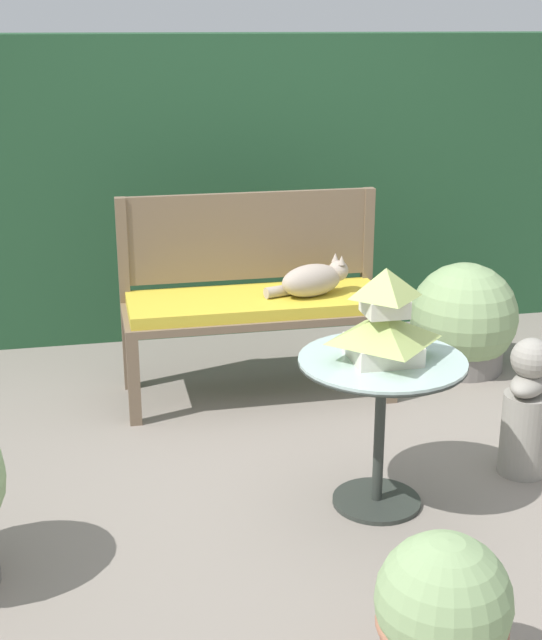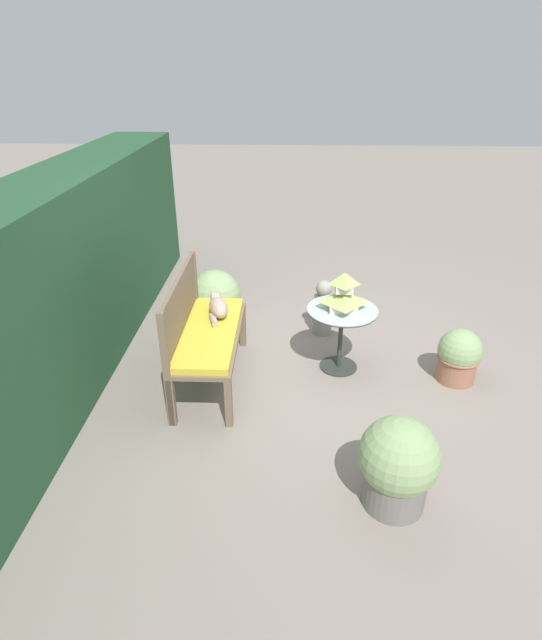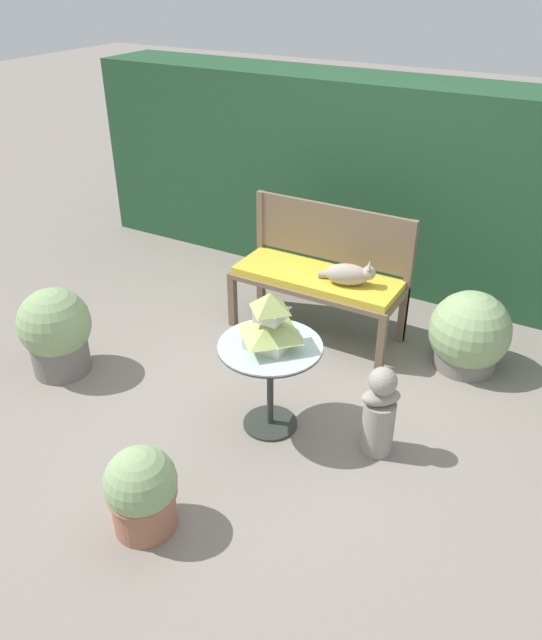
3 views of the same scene
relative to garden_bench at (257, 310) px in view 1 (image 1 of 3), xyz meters
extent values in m
plane|color=gray|center=(0.16, -0.90, -0.48)|extent=(30.00, 30.00, 0.00)
cube|color=#234C2D|center=(0.16, 1.38, 0.45)|extent=(6.40, 0.76, 1.86)
cube|color=brown|center=(-0.67, -0.24, -0.25)|extent=(0.06, 0.06, 0.46)
cube|color=brown|center=(0.67, -0.24, -0.25)|extent=(0.06, 0.06, 0.46)
cube|color=brown|center=(-0.67, 0.24, -0.25)|extent=(0.06, 0.06, 0.46)
cube|color=brown|center=(0.67, 0.24, -0.25)|extent=(0.06, 0.06, 0.46)
cube|color=brown|center=(0.00, 0.00, 0.00)|extent=(1.41, 0.54, 0.04)
cube|color=gold|center=(0.00, 0.00, 0.05)|extent=(1.35, 0.49, 0.06)
cube|color=brown|center=(-0.68, 0.25, 0.05)|extent=(0.06, 0.06, 1.06)
cube|color=brown|center=(0.68, 0.25, 0.05)|extent=(0.06, 0.06, 1.06)
cube|color=brown|center=(0.00, 0.25, 0.34)|extent=(1.35, 0.04, 0.47)
ellipsoid|color=#A89989|center=(0.28, -0.05, 0.16)|extent=(0.38, 0.26, 0.17)
sphere|color=#A89989|center=(0.44, 0.00, 0.19)|extent=(0.11, 0.11, 0.11)
cone|color=#A89989|center=(0.43, 0.03, 0.26)|extent=(0.04, 0.04, 0.05)
cone|color=#A89989|center=(0.45, -0.03, 0.26)|extent=(0.04, 0.04, 0.05)
cylinder|color=#A89989|center=(0.13, -0.02, 0.10)|extent=(0.20, 0.11, 0.06)
cylinder|color=#2D332D|center=(0.27, -1.23, -0.47)|extent=(0.37, 0.37, 0.02)
cylinder|color=#2D332D|center=(0.27, -1.23, -0.16)|extent=(0.04, 0.04, 0.64)
cylinder|color=silver|center=(0.27, -1.23, 0.16)|extent=(0.67, 0.67, 0.01)
torus|color=#2D332D|center=(0.27, -1.23, 0.15)|extent=(0.68, 0.68, 0.02)
cube|color=silver|center=(0.27, -1.23, 0.21)|extent=(0.26, 0.26, 0.08)
pyramid|color=#A8BC66|center=(0.27, -1.23, 0.30)|extent=(0.35, 0.35, 0.11)
cube|color=silver|center=(0.27, -1.23, 0.39)|extent=(0.16, 0.16, 0.07)
pyramid|color=#A8BC66|center=(0.27, -1.23, 0.48)|extent=(0.22, 0.22, 0.12)
cylinder|color=gray|center=(0.99, -1.11, -0.29)|extent=(0.21, 0.21, 0.38)
ellipsoid|color=gray|center=(0.99, -1.11, -0.05)|extent=(0.28, 0.28, 0.10)
sphere|color=gray|center=(0.99, -1.11, 0.07)|extent=(0.18, 0.18, 0.18)
torus|color=#9E664C|center=(0.09, -2.34, -0.23)|extent=(0.39, 0.39, 0.03)
sphere|color=#89A870|center=(0.09, -2.34, -0.15)|extent=(0.40, 0.40, 0.40)
cylinder|color=slate|center=(1.23, 0.14, -0.38)|extent=(0.48, 0.48, 0.21)
torus|color=slate|center=(1.23, 0.14, -0.28)|extent=(0.52, 0.52, 0.03)
sphere|color=#89A870|center=(1.23, 0.14, -0.16)|extent=(0.62, 0.62, 0.62)
camera|label=1|loc=(-0.85, -4.38, 1.45)|focal=50.00mm
camera|label=2|loc=(-3.99, -0.71, 2.26)|focal=28.00mm
camera|label=3|loc=(1.93, -4.11, 2.33)|focal=35.00mm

